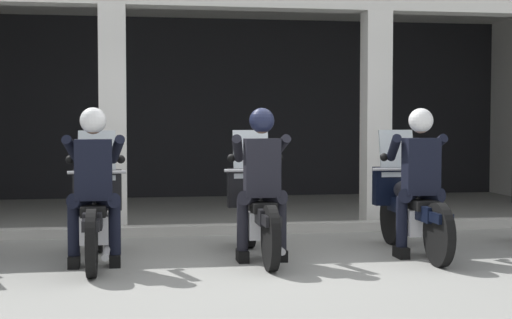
# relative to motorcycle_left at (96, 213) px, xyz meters

# --- Properties ---
(ground_plane) EXTENTS (80.00, 80.00, 0.00)m
(ground_plane) POSITION_rel_motorcycle_left_xyz_m (1.69, 2.91, -0.50)
(ground_plane) COLOR gray
(station_building) EXTENTS (11.83, 5.03, 3.54)m
(station_building) POSITION_rel_motorcycle_left_xyz_m (1.92, 4.82, 1.78)
(station_building) COLOR black
(station_building) RESTS_ON ground
(kerb_strip) EXTENTS (11.33, 0.24, 0.12)m
(kerb_strip) POSITION_rel_motorcycle_left_xyz_m (1.92, 1.70, -0.44)
(kerb_strip) COLOR #B7B5AD
(kerb_strip) RESTS_ON ground
(motorcycle_left) EXTENTS (0.62, 2.04, 1.35)m
(motorcycle_left) POSITION_rel_motorcycle_left_xyz_m (0.00, 0.00, 0.00)
(motorcycle_left) COLOR black
(motorcycle_left) RESTS_ON ground
(police_officer_left) EXTENTS (0.63, 0.61, 1.58)m
(police_officer_left) POSITION_rel_motorcycle_left_xyz_m (-0.00, -0.28, 0.44)
(police_officer_left) COLOR black
(police_officer_left) RESTS_ON ground
(motorcycle_center) EXTENTS (0.62, 2.04, 1.35)m
(motorcycle_center) POSITION_rel_motorcycle_left_xyz_m (1.69, 0.04, 0.00)
(motorcycle_center) COLOR black
(motorcycle_center) RESTS_ON ground
(police_officer_center) EXTENTS (0.63, 0.61, 1.58)m
(police_officer_center) POSITION_rel_motorcycle_left_xyz_m (1.69, -0.24, 0.44)
(police_officer_center) COLOR black
(police_officer_center) RESTS_ON ground
(motorcycle_right) EXTENTS (0.62, 2.04, 1.35)m
(motorcycle_right) POSITION_rel_motorcycle_left_xyz_m (3.39, -0.01, 0.00)
(motorcycle_right) COLOR black
(motorcycle_right) RESTS_ON ground
(police_officer_right) EXTENTS (0.63, 0.61, 1.58)m
(police_officer_right) POSITION_rel_motorcycle_left_xyz_m (3.39, -0.29, 0.44)
(police_officer_right) COLOR black
(police_officer_right) RESTS_ON ground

